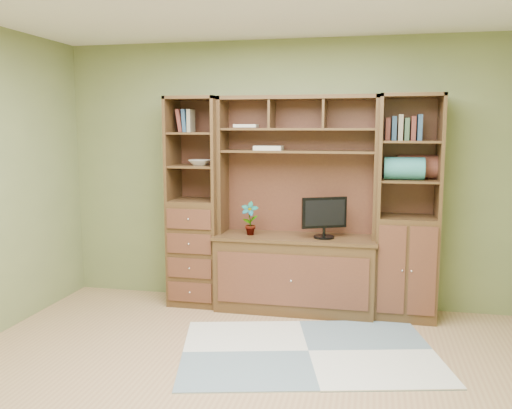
% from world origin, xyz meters
% --- Properties ---
extents(room, '(4.60, 4.10, 2.64)m').
position_xyz_m(room, '(0.00, 0.00, 1.30)').
color(room, tan).
rests_on(room, ground).
extents(center_hutch, '(1.54, 0.53, 2.05)m').
position_xyz_m(center_hutch, '(0.15, 1.73, 1.02)').
color(center_hutch, '#452D18').
rests_on(center_hutch, ground).
extents(left_tower, '(0.50, 0.45, 2.05)m').
position_xyz_m(left_tower, '(-0.85, 1.77, 1.02)').
color(left_tower, '#452D18').
rests_on(left_tower, ground).
extents(right_tower, '(0.55, 0.45, 2.05)m').
position_xyz_m(right_tower, '(1.17, 1.77, 1.02)').
color(right_tower, '#452D18').
rests_on(right_tower, ground).
extents(rug, '(2.24, 1.75, 0.01)m').
position_xyz_m(rug, '(0.40, 0.76, 0.01)').
color(rug, '#A5ABAB').
rests_on(rug, ground).
extents(monitor, '(0.48, 0.36, 0.53)m').
position_xyz_m(monitor, '(0.42, 1.70, 1.00)').
color(monitor, black).
rests_on(monitor, center_hutch).
extents(orchid, '(0.17, 0.11, 0.32)m').
position_xyz_m(orchid, '(-0.29, 1.70, 0.89)').
color(orchid, '#A44B37').
rests_on(orchid, center_hutch).
extents(magazines, '(0.27, 0.20, 0.04)m').
position_xyz_m(magazines, '(-0.13, 1.82, 1.56)').
color(magazines, beige).
rests_on(magazines, center_hutch).
extents(bowl, '(0.22, 0.22, 0.05)m').
position_xyz_m(bowl, '(-0.81, 1.77, 1.42)').
color(bowl, beige).
rests_on(bowl, left_tower).
extents(blanket_teal, '(0.35, 0.20, 0.20)m').
position_xyz_m(blanket_teal, '(1.13, 1.73, 1.39)').
color(blanket_teal, teal).
rests_on(blanket_teal, right_tower).
extents(blanket_red, '(0.39, 0.22, 0.22)m').
position_xyz_m(blanket_red, '(1.27, 1.85, 1.40)').
color(blanket_red, brown).
rests_on(blanket_red, right_tower).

